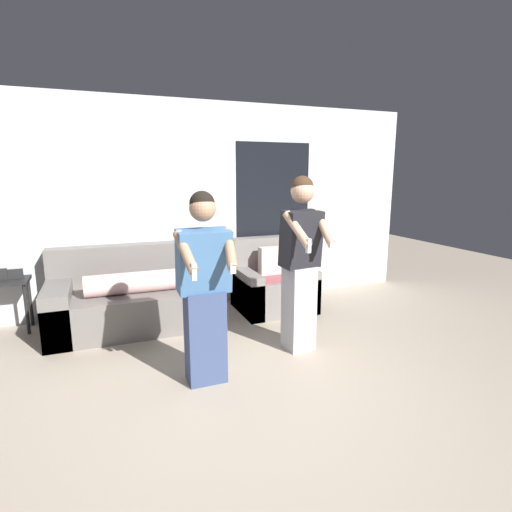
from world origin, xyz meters
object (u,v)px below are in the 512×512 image
Objects in this scene: couch at (132,299)px; person_right at (301,262)px; side_table at (3,289)px; person_left at (204,289)px; armchair at (273,285)px.

person_right is at bearing -40.12° from couch.
couch is 2.39× the size of side_table.
person_left reaches higher than side_table.
couch is 1.74m from person_left.
person_left is 0.93× the size of person_right.
person_left reaches higher than armchair.
armchair is at bearing -6.09° from side_table.
couch is 2.10m from person_right.
couch reaches higher than side_table.
side_table is 2.65m from person_left.
couch is at bearing 139.88° from person_right.
side_table is at bearing 134.40° from person_left.
side_table is at bearing 151.27° from person_right.
side_table is 0.47× the size of person_left.
side_table is 0.44× the size of person_right.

